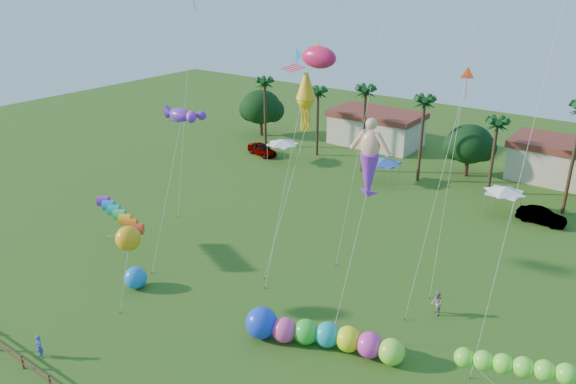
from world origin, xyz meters
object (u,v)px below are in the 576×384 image
Objects in this scene: car_a at (262,149)px; blue_ball at (136,278)px; spectator_b at (437,304)px; car_b at (541,216)px; spectator_a at (39,347)px; caterpillar_inflatable at (317,334)px.

blue_ball reaches higher than car_a.
spectator_b is 23.06m from blue_ball.
blue_ball is (-22.66, -31.58, 0.14)m from car_b.
car_a is 43.95m from spectator_a.
car_a is 2.63× the size of blue_ball.
blue_ball is at bearing -95.67° from spectator_b.
spectator_a is at bearing -76.28° from spectator_b.
blue_ball is at bearing 102.28° from spectator_a.
spectator_a is 0.15× the size of caterpillar_inflatable.
caterpillar_inflatable is (28.66, -29.77, 0.13)m from car_a.
caterpillar_inflatable is at bearing -122.52° from car_a.
caterpillar_inflatable is at bearing 41.68° from spectator_a.
car_a is at bearing 115.07° from caterpillar_inflatable.
spectator_b is at bearing 39.85° from caterpillar_inflatable.
car_a is 34.66m from blue_ball.
car_b is 0.43× the size of caterpillar_inflatable.
car_a is at bearing -155.45° from spectator_b.
car_b is 30.10m from caterpillar_inflatable.
blue_ball is at bearing 146.33° from car_b.
car_b is 2.79× the size of spectator_a.
car_b is at bearing 57.54° from caterpillar_inflatable.
caterpillar_inflatable is 6.00× the size of blue_ball.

